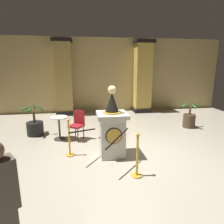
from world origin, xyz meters
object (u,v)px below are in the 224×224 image
(potted_palm_left, at_px, (35,126))
(stanchion_far, at_px, (137,162))
(pedestal_clock, at_px, (112,129))
(cafe_table, at_px, (59,125))
(potted_palm_right, at_px, (189,119))
(cafe_chair_red, at_px, (78,123))
(stanchion_near, at_px, (69,143))
(bystander_guest, at_px, (1,205))

(potted_palm_left, bearing_deg, stanchion_far, -47.75)
(pedestal_clock, xyz_separation_m, cafe_table, (-1.52, 1.41, -0.24))
(stanchion_far, relative_size, cafe_table, 1.31)
(pedestal_clock, relative_size, potted_palm_right, 1.79)
(potted_palm_right, bearing_deg, cafe_table, -173.34)
(potted_palm_left, xyz_separation_m, potted_palm_right, (5.77, 0.00, 0.02))
(cafe_chair_red, bearing_deg, potted_palm_right, 8.71)
(pedestal_clock, relative_size, potted_palm_left, 1.63)
(stanchion_near, distance_m, bystander_guest, 3.04)
(stanchion_near, distance_m, cafe_table, 1.32)
(pedestal_clock, bearing_deg, cafe_table, 137.20)
(stanchion_near, distance_m, cafe_chair_red, 1.20)
(pedestal_clock, bearing_deg, bystander_guest, -120.89)
(potted_palm_left, bearing_deg, cafe_table, -32.35)
(potted_palm_right, xyz_separation_m, cafe_table, (-4.87, -0.57, 0.16))
(potted_palm_left, xyz_separation_m, bystander_guest, (0.74, -4.77, 0.55))
(pedestal_clock, bearing_deg, stanchion_far, -71.00)
(bystander_guest, bearing_deg, stanchion_near, 79.52)
(stanchion_far, bearing_deg, cafe_chair_red, 118.36)
(potted_palm_right, relative_size, cafe_chair_red, 1.10)
(stanchion_near, bearing_deg, potted_palm_left, 125.26)
(cafe_table, bearing_deg, cafe_chair_red, -8.36)
(pedestal_clock, height_order, stanchion_near, pedestal_clock)
(potted_palm_right, distance_m, bystander_guest, 6.95)
(pedestal_clock, bearing_deg, potted_palm_left, 140.73)
(potted_palm_left, height_order, bystander_guest, bystander_guest)
(pedestal_clock, distance_m, cafe_table, 2.09)
(stanchion_near, relative_size, potted_palm_right, 0.97)
(pedestal_clock, height_order, potted_palm_left, pedestal_clock)
(potted_palm_left, relative_size, cafe_chair_red, 1.20)
(bystander_guest, distance_m, cafe_table, 4.22)
(potted_palm_left, bearing_deg, potted_palm_right, 0.02)
(cafe_table, bearing_deg, stanchion_near, -72.61)
(potted_palm_left, height_order, cafe_chair_red, potted_palm_left)
(potted_palm_left, bearing_deg, stanchion_near, -54.74)
(stanchion_near, xyz_separation_m, cafe_chair_red, (0.20, 1.17, 0.21))
(bystander_guest, height_order, cafe_chair_red, bystander_guest)
(stanchion_near, bearing_deg, cafe_chair_red, 80.34)
(potted_palm_right, bearing_deg, stanchion_far, -133.99)
(stanchion_near, xyz_separation_m, potted_palm_left, (-1.29, 1.82, -0.05))
(stanchion_far, height_order, bystander_guest, bystander_guest)
(stanchion_far, distance_m, potted_palm_right, 4.28)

